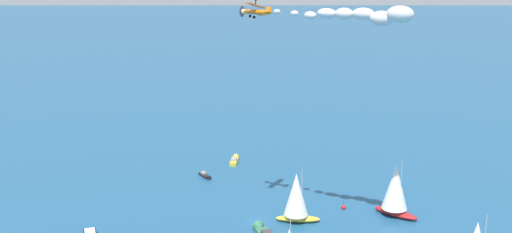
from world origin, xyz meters
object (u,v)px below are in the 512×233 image
object	(u,v)px
motorboat_far_stbd	(235,160)
motorboat_offshore	(205,176)
sailboat_ahead	(395,190)
biplane_lead	(255,11)
sailboat_far_port	(296,197)
marker_buoy	(344,207)
wingwalker_lead	(256,1)

from	to	relation	value
motorboat_far_stbd	motorboat_offshore	xyz separation A→B (m)	(-13.88, -6.62, -0.17)
sailboat_ahead	biplane_lead	bearing A→B (deg)	150.57
sailboat_far_port	marker_buoy	xyz separation A→B (m)	(13.89, -0.81, -5.49)
motorboat_offshore	sailboat_ahead	world-z (taller)	sailboat_ahead
sailboat_far_port	motorboat_offshore	distance (m)	37.66
sailboat_far_port	motorboat_offshore	bearing A→B (deg)	92.96
motorboat_far_stbd	biplane_lead	bearing A→B (deg)	-116.88
motorboat_offshore	sailboat_far_port	bearing A→B (deg)	-87.04
motorboat_offshore	sailboat_ahead	distance (m)	53.07
biplane_lead	wingwalker_lead	xyz separation A→B (m)	(0.38, 0.20, 2.15)
sailboat_far_port	biplane_lead	world-z (taller)	biplane_lead
motorboat_far_stbd	wingwalker_lead	size ratio (longest dim) A/B	3.99
sailboat_ahead	motorboat_far_stbd	bearing A→B (deg)	99.17
motorboat_far_stbd	sailboat_ahead	xyz separation A→B (m)	(8.75, -54.25, 5.70)
sailboat_far_port	motorboat_far_stbd	xyz separation A→B (m)	(11.95, 43.83, -5.29)
motorboat_far_stbd	motorboat_offshore	distance (m)	15.37
motorboat_far_stbd	marker_buoy	bearing A→B (deg)	-87.51
motorboat_offshore	wingwalker_lead	distance (m)	58.19
sailboat_ahead	marker_buoy	xyz separation A→B (m)	(-6.81, 9.61, -5.91)
sailboat_far_port	sailboat_ahead	bearing A→B (deg)	-26.72
sailboat_far_port	sailboat_ahead	xyz separation A→B (m)	(20.70, -10.42, 0.42)
marker_buoy	motorboat_far_stbd	bearing A→B (deg)	92.49
sailboat_far_port	biplane_lead	bearing A→B (deg)	143.80
motorboat_offshore	marker_buoy	xyz separation A→B (m)	(15.82, -38.03, -0.04)
motorboat_far_stbd	marker_buoy	world-z (taller)	marker_buoy
biplane_lead	sailboat_ahead	bearing A→B (deg)	-29.43
sailboat_far_port	biplane_lead	distance (m)	42.07
wingwalker_lead	motorboat_offshore	bearing A→B (deg)	80.66
sailboat_ahead	motorboat_offshore	bearing A→B (deg)	115.41
sailboat_far_port	sailboat_ahead	world-z (taller)	sailboat_ahead
sailboat_far_port	biplane_lead	xyz separation A→B (m)	(-7.49, 5.48, 41.03)
motorboat_offshore	motorboat_far_stbd	bearing A→B (deg)	25.49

